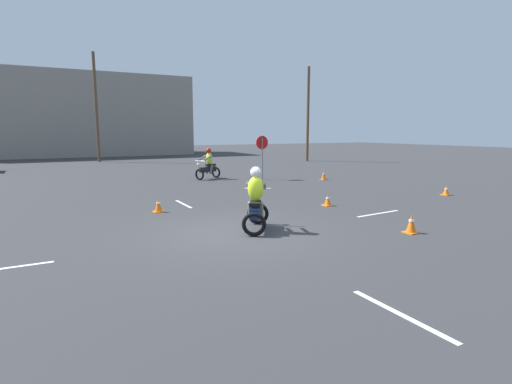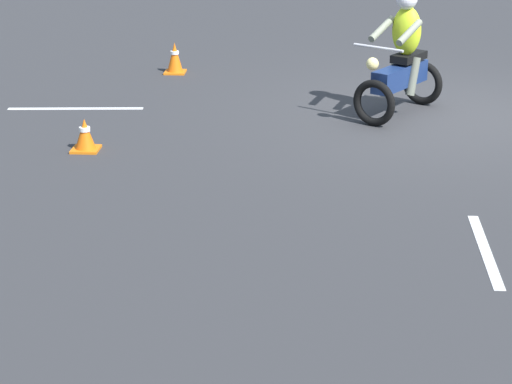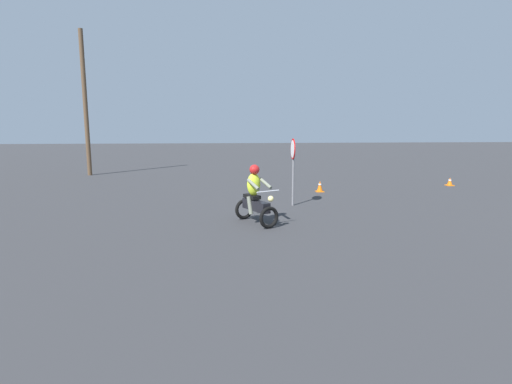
# 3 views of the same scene
# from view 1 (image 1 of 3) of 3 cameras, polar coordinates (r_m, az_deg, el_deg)

# --- Properties ---
(ground_plane) EXTENTS (120.00, 120.00, 0.00)m
(ground_plane) POSITION_cam_1_polar(r_m,az_deg,el_deg) (10.20, -2.92, -5.79)
(ground_plane) COLOR #333335
(motorcycle_rider_foreground) EXTENTS (1.26, 1.50, 1.66)m
(motorcycle_rider_foreground) POSITION_cam_1_polar(r_m,az_deg,el_deg) (10.25, -0.02, -1.54)
(motorcycle_rider_foreground) COLOR black
(motorcycle_rider_foreground) RESTS_ON ground
(motorcycle_rider_background) EXTENTS (1.52, 1.17, 1.66)m
(motorcycle_rider_background) POSITION_cam_1_polar(r_m,az_deg,el_deg) (21.56, -6.83, 3.79)
(motorcycle_rider_background) COLOR black
(motorcycle_rider_background) RESTS_ON ground
(stop_sign) EXTENTS (0.70, 0.08, 2.30)m
(stop_sign) POSITION_cam_1_polar(r_m,az_deg,el_deg) (21.16, 0.88, 6.23)
(stop_sign) COLOR slate
(stop_sign) RESTS_ON ground
(traffic_cone_near_left) EXTENTS (0.32, 0.32, 0.38)m
(traffic_cone_near_left) POSITION_cam_1_polar(r_m,az_deg,el_deg) (17.71, 25.52, 0.16)
(traffic_cone_near_left) COLOR orange
(traffic_cone_near_left) RESTS_ON ground
(traffic_cone_near_right) EXTENTS (0.32, 0.32, 0.44)m
(traffic_cone_near_right) POSITION_cam_1_polar(r_m,az_deg,el_deg) (13.02, -13.78, -1.90)
(traffic_cone_near_right) COLOR orange
(traffic_cone_near_right) RESTS_ON ground
(traffic_cone_mid_center) EXTENTS (0.32, 0.32, 0.48)m
(traffic_cone_mid_center) POSITION_cam_1_polar(r_m,az_deg,el_deg) (10.80, 21.31, -4.29)
(traffic_cone_mid_center) COLOR orange
(traffic_cone_mid_center) RESTS_ON ground
(traffic_cone_mid_left) EXTENTS (0.32, 0.32, 0.39)m
(traffic_cone_mid_left) POSITION_cam_1_polar(r_m,az_deg,el_deg) (13.94, 10.21, -1.19)
(traffic_cone_mid_left) COLOR orange
(traffic_cone_mid_left) RESTS_ON ground
(traffic_cone_far_right) EXTENTS (0.32, 0.32, 0.47)m
(traffic_cone_far_right) POSITION_cam_1_polar(r_m,az_deg,el_deg) (21.38, 9.65, 2.35)
(traffic_cone_far_right) COLOR orange
(traffic_cone_far_right) RESTS_ON ground
(lane_stripe_e) EXTENTS (1.83, 0.25, 0.01)m
(lane_stripe_e) POSITION_cam_1_polar(r_m,az_deg,el_deg) (13.03, 17.08, -2.96)
(lane_stripe_e) COLOR silver
(lane_stripe_e) RESTS_ON ground
(lane_stripe_n) EXTENTS (0.11, 1.68, 0.01)m
(lane_stripe_n) POSITION_cam_1_polar(r_m,az_deg,el_deg) (14.30, -10.31, -1.69)
(lane_stripe_n) COLOR silver
(lane_stripe_n) RESTS_ON ground
(lane_stripe_w) EXTENTS (1.25, 0.10, 0.01)m
(lane_stripe_w) POSITION_cam_1_polar(r_m,az_deg,el_deg) (8.94, -30.97, -9.12)
(lane_stripe_w) COLOR silver
(lane_stripe_w) RESTS_ON ground
(lane_stripe_s) EXTENTS (0.11, 1.84, 0.01)m
(lane_stripe_s) POSITION_cam_1_polar(r_m,az_deg,el_deg) (6.20, 19.96, -16.09)
(lane_stripe_s) COLOR silver
(lane_stripe_s) RESTS_ON ground
(utility_pole_near) EXTENTS (0.24, 0.24, 7.86)m
(utility_pole_near) POSITION_cam_1_polar(r_m,az_deg,el_deg) (34.61, 7.42, 10.93)
(utility_pole_near) COLOR brown
(utility_pole_near) RESTS_ON ground
(utility_pole_far) EXTENTS (0.24, 0.24, 8.88)m
(utility_pole_far) POSITION_cam_1_polar(r_m,az_deg,el_deg) (35.93, -21.86, 11.11)
(utility_pole_far) COLOR brown
(utility_pole_far) RESTS_ON ground
(building_backdrop) EXTENTS (22.85, 8.33, 8.29)m
(building_backdrop) POSITION_cam_1_polar(r_m,az_deg,el_deg) (46.32, -24.42, 9.92)
(building_backdrop) COLOR gray
(building_backdrop) RESTS_ON ground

